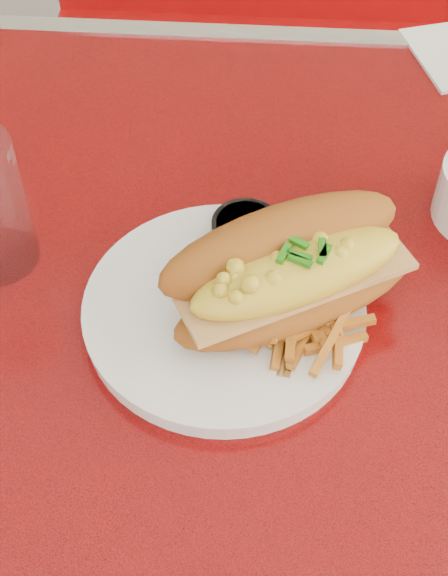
# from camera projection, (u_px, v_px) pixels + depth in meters

# --- Properties ---
(diner_table) EXTENTS (1.23, 0.83, 0.77)m
(diner_table) POSITION_uv_depth(u_px,v_px,m) (423.00, 398.00, 0.83)
(diner_table) COLOR red
(diner_table) RESTS_ON ground
(booth_bench_far) EXTENTS (1.20, 0.51, 0.90)m
(booth_bench_far) POSITION_uv_depth(u_px,v_px,m) (356.00, 136.00, 1.59)
(booth_bench_far) COLOR #9E0A0B
(booth_bench_far) RESTS_ON ground
(dinner_plate) EXTENTS (0.28, 0.28, 0.02)m
(dinner_plate) POSITION_uv_depth(u_px,v_px,m) (224.00, 311.00, 0.68)
(dinner_plate) COLOR white
(dinner_plate) RESTS_ON diner_table
(mac_hoagie) EXTENTS (0.24, 0.19, 0.10)m
(mac_hoagie) POSITION_uv_depth(u_px,v_px,m) (291.00, 270.00, 0.65)
(mac_hoagie) COLOR #9C5419
(mac_hoagie) RESTS_ON dinner_plate
(fries_pile) EXTENTS (0.11, 0.11, 0.03)m
(fries_pile) POSITION_uv_depth(u_px,v_px,m) (293.00, 313.00, 0.66)
(fries_pile) COLOR orange
(fries_pile) RESTS_ON dinner_plate
(fork) EXTENTS (0.03, 0.16, 0.00)m
(fork) POSITION_uv_depth(u_px,v_px,m) (297.00, 296.00, 0.68)
(fork) COLOR #BBBCC0
(fork) RESTS_ON dinner_plate
(sauce_cup_left) EXTENTS (0.08, 0.08, 0.03)m
(sauce_cup_left) POSITION_uv_depth(u_px,v_px,m) (246.00, 233.00, 0.73)
(sauce_cup_left) COLOR black
(sauce_cup_left) RESTS_ON diner_table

